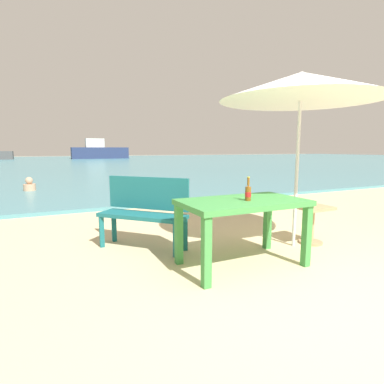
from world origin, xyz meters
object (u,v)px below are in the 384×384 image
at_px(boat_ferry, 99,151).
at_px(patio_umbrella, 301,87).
at_px(bench_teal_center, 145,208).
at_px(picnic_table_green, 243,209).
at_px(beer_bottle_amber, 248,192).
at_px(side_table_wood, 312,219).
at_px(swimmer_person, 29,185).

bearing_deg(boat_ferry, patio_umbrella, -94.43).
bearing_deg(patio_umbrella, bench_teal_center, 156.49).
bearing_deg(bench_teal_center, patio_umbrella, -23.51).
bearing_deg(patio_umbrella, picnic_table_green, -165.31).
bearing_deg(picnic_table_green, boat_ferry, 84.04).
bearing_deg(beer_bottle_amber, patio_umbrella, 18.34).
distance_m(picnic_table_green, side_table_wood, 1.40).
relative_size(beer_bottle_amber, boat_ferry, 0.04).
relative_size(patio_umbrella, side_table_wood, 4.26).
bearing_deg(side_table_wood, swimmer_person, 118.29).
xyz_separation_m(bench_teal_center, boat_ferry, (4.79, 36.86, 0.45)).
distance_m(side_table_wood, boat_ferry, 37.80).
distance_m(side_table_wood, bench_teal_center, 2.33).
bearing_deg(beer_bottle_amber, boat_ferry, 84.08).
bearing_deg(picnic_table_green, bench_teal_center, 127.09).
xyz_separation_m(patio_umbrella, bench_teal_center, (-1.87, 0.81, -1.58)).
xyz_separation_m(side_table_wood, bench_teal_center, (-2.17, 0.84, 0.19)).
distance_m(patio_umbrella, swimmer_person, 8.24).
relative_size(picnic_table_green, swimmer_person, 3.41).
distance_m(picnic_table_green, bench_teal_center, 1.37).
relative_size(bench_teal_center, swimmer_person, 2.72).
bearing_deg(beer_bottle_amber, picnic_table_green, 107.42).
bearing_deg(boat_ferry, picnic_table_green, -95.96).
bearing_deg(beer_bottle_amber, swimmer_person, 108.73).
relative_size(patio_umbrella, boat_ferry, 0.33).
distance_m(picnic_table_green, swimmer_person, 7.88).
height_order(picnic_table_green, boat_ferry, boat_ferry).
bearing_deg(swimmer_person, boat_ferry, 77.98).
bearing_deg(swimmer_person, patio_umbrella, -63.53).
distance_m(beer_bottle_amber, patio_umbrella, 1.66).
bearing_deg(picnic_table_green, swimmer_person, 108.74).
height_order(bench_teal_center, swimmer_person, bench_teal_center).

